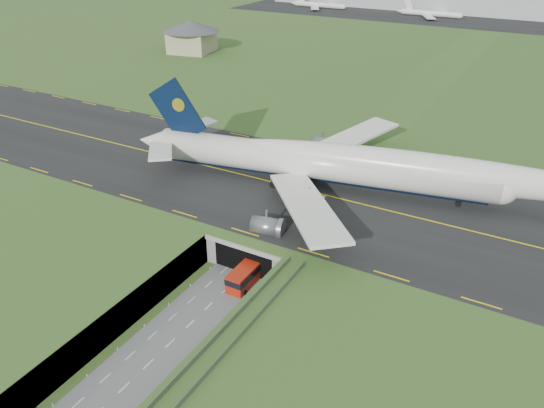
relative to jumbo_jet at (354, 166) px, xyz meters
The scene contains 10 objects.
ground 40.44m from the jumbo_jet, 103.42° to the right, with size 900.00×900.00×0.00m, color #2F5823.
airfield_deck 39.67m from the jumbo_jet, 103.42° to the right, with size 800.00×800.00×6.00m, color gray.
trench_road 47.47m from the jumbo_jet, 101.25° to the right, with size 12.00×75.00×0.20m, color slate.
taxiway 11.63m from the jumbo_jet, 152.83° to the right, with size 800.00×44.00×0.18m, color black.
tunnel_portal 24.29m from the jumbo_jet, 113.25° to the right, with size 17.00×22.30×6.00m.
guideway 57.13m from the jumbo_jet, 87.95° to the right, with size 3.00×53.00×7.05m.
jumbo_jet is the anchor object (origin of this frame).
shuttle_tram 34.32m from the jumbo_jet, 102.16° to the right, with size 3.37×8.59×3.47m.
service_building 144.34m from the jumbo_jet, 140.45° to the left, with size 28.70×28.70×13.36m.
cargo_terminal 261.98m from the jumbo_jet, 92.01° to the left, with size 320.00×67.00×15.60m.
Camera 1 is at (43.52, -58.58, 57.15)m, focal length 35.00 mm.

